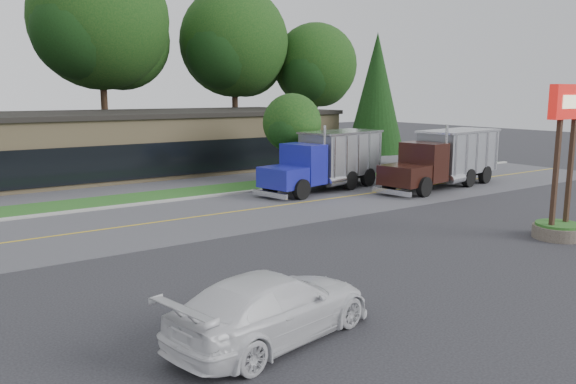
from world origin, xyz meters
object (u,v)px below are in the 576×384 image
bilo_sign (562,187)px  dump_truck_maroon (446,157)px  rally_car (273,306)px  dump_truck_blue (328,159)px

bilo_sign → dump_truck_maroon: size_ratio=0.61×
bilo_sign → dump_truck_maroon: (6.22, 10.77, -0.21)m
rally_car → dump_truck_blue: bearing=-54.4°
bilo_sign → rally_car: bearing=-174.8°
dump_truck_maroon → bilo_sign: bearing=51.1°
dump_truck_blue → bilo_sign: bearing=79.5°
bilo_sign → dump_truck_maroon: 12.44m
dump_truck_blue → rally_car: (-13.91, -15.36, -1.02)m
bilo_sign → dump_truck_maroon: bearing=60.0°
bilo_sign → dump_truck_blue: bilo_sign is taller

